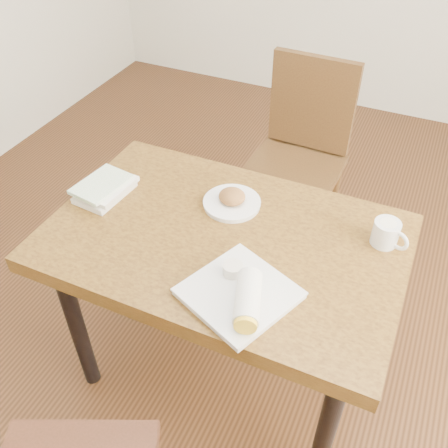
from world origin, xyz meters
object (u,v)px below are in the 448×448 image
at_px(table, 224,256).
at_px(chair_far, 300,148).
at_px(plate_burrito, 242,295).
at_px(book_stack, 105,188).
at_px(plate_scone, 232,201).
at_px(coffee_mug, 387,233).

height_order(table, chair_far, chair_far).
bearing_deg(chair_far, plate_burrito, -81.43).
bearing_deg(book_stack, table, -2.90).
height_order(chair_far, book_stack, chair_far).
distance_m(table, book_stack, 0.48).
relative_size(plate_scone, book_stack, 0.91).
bearing_deg(plate_scone, book_stack, -163.31).
bearing_deg(book_stack, coffee_mug, 9.21).
xyz_separation_m(chair_far, book_stack, (-0.45, -0.88, 0.23)).
relative_size(chair_far, coffee_mug, 8.07).
distance_m(chair_far, plate_burrito, 1.17).
bearing_deg(plate_scone, table, -75.51).
bearing_deg(chair_far, coffee_mug, -56.17).
bearing_deg(plate_burrito, table, 124.60).
distance_m(plate_scone, coffee_mug, 0.52).
relative_size(table, book_stack, 5.21).
relative_size(plate_scone, plate_burrito, 0.55).
distance_m(table, coffee_mug, 0.52).
distance_m(chair_far, book_stack, 1.02).
bearing_deg(table, coffee_mug, 20.42).
height_order(coffee_mug, plate_burrito, plate_burrito).
distance_m(coffee_mug, plate_burrito, 0.51).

